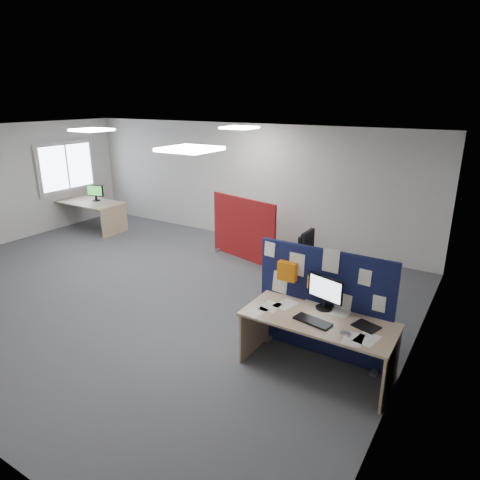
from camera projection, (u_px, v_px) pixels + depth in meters
The scene contains 17 objects.
floor at pixel (142, 288), 7.65m from camera, with size 9.00×9.00×0.00m, color #4C4F53.
ceiling at pixel (130, 133), 6.80m from camera, with size 9.00×7.00×0.02m, color white.
wall_back at pixel (244, 182), 10.05m from camera, with size 9.00×0.02×2.70m, color silver.
wall_right at pixel (417, 269), 4.97m from camera, with size 0.02×7.00×2.70m, color silver.
window at pixel (67, 167), 10.99m from camera, with size 0.06×1.70×1.30m.
ceiling_lights at pixel (173, 133), 7.18m from camera, with size 4.10×4.10×0.04m.
navy_divider at pixel (322, 302), 5.49m from camera, with size 1.78×0.30×1.50m.
main_desk at pixel (319, 329), 5.20m from camera, with size 1.82×0.81×0.73m.
monitor_main at pixel (325, 291), 5.28m from camera, with size 0.49×0.21×0.43m.
keyboard at pixel (313, 321), 5.03m from camera, with size 0.45×0.18×0.03m, color black.
mouse at pixel (346, 333), 4.77m from camera, with size 0.10×0.06×0.03m, color #ABABB0.
paper_tray at pixel (366, 326), 4.93m from camera, with size 0.28×0.22×0.01m, color black.
red_divider at pixel (243, 229), 8.87m from camera, with size 1.71×0.46×1.31m.
second_desk at pixel (92, 208), 10.96m from camera, with size 1.79×0.89×0.73m.
monitor_second at pixel (95, 192), 10.89m from camera, with size 0.44×0.20×0.40m.
office_chair at pixel (298, 260), 7.13m from camera, with size 0.75×0.78×1.18m.
desk_papers at pixel (310, 318), 5.13m from camera, with size 1.61×0.88×0.00m.
Camera 1 is at (5.18, -5.01, 3.24)m, focal length 32.00 mm.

